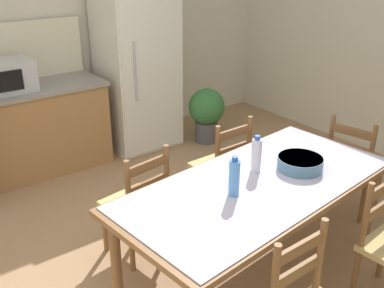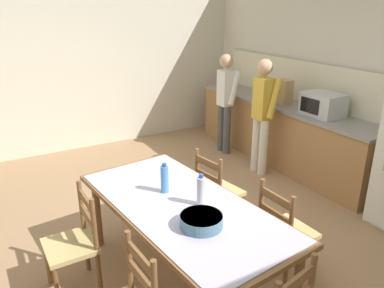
{
  "view_description": "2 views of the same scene",
  "coord_description": "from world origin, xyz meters",
  "px_view_note": "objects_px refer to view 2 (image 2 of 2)",
  "views": [
    {
      "loc": [
        -1.4,
        -2.25,
        2.23
      ],
      "look_at": [
        0.35,
        0.11,
        0.92
      ],
      "focal_mm": 42.0,
      "sensor_mm": 36.0,
      "label": 1
    },
    {
      "loc": [
        2.93,
        -1.67,
        2.31
      ],
      "look_at": [
        0.07,
        -0.01,
        1.07
      ],
      "focal_mm": 35.0,
      "sensor_mm": 36.0,
      "label": 2
    }
  ],
  "objects_px": {
    "dining_table": "(182,212)",
    "microwave": "(323,105)",
    "bottle_near_centre": "(165,179)",
    "serving_bowl": "(201,220)",
    "paper_bag": "(283,92)",
    "bottle_off_centre": "(201,191)",
    "chair_side_near_left": "(74,244)",
    "chair_side_far_right": "(284,232)",
    "chair_side_far_left": "(217,192)",
    "person_at_counter": "(262,111)",
    "person_at_sink": "(225,99)"
  },
  "relations": [
    {
      "from": "dining_table",
      "to": "microwave",
      "type": "bearing_deg",
      "value": 108.64
    },
    {
      "from": "bottle_near_centre",
      "to": "serving_bowl",
      "type": "xyz_separation_m",
      "value": [
        0.62,
        -0.01,
        -0.07
      ]
    },
    {
      "from": "paper_bag",
      "to": "serving_bowl",
      "type": "relative_size",
      "value": 1.13
    },
    {
      "from": "paper_bag",
      "to": "dining_table",
      "type": "distance_m",
      "value": 3.07
    },
    {
      "from": "microwave",
      "to": "bottle_off_centre",
      "type": "relative_size",
      "value": 1.85
    },
    {
      "from": "bottle_near_centre",
      "to": "chair_side_near_left",
      "type": "xyz_separation_m",
      "value": [
        -0.12,
        -0.79,
        -0.45
      ]
    },
    {
      "from": "bottle_off_centre",
      "to": "bottle_near_centre",
      "type": "bearing_deg",
      "value": -155.53
    },
    {
      "from": "chair_side_far_right",
      "to": "chair_side_far_left",
      "type": "height_order",
      "value": "same"
    },
    {
      "from": "dining_table",
      "to": "chair_side_far_left",
      "type": "xyz_separation_m",
      "value": [
        -0.54,
        0.72,
        -0.25
      ]
    },
    {
      "from": "serving_bowl",
      "to": "chair_side_near_left",
      "type": "distance_m",
      "value": 1.14
    },
    {
      "from": "bottle_near_centre",
      "to": "bottle_off_centre",
      "type": "bearing_deg",
      "value": 24.47
    },
    {
      "from": "serving_bowl",
      "to": "person_at_counter",
      "type": "distance_m",
      "value": 2.79
    },
    {
      "from": "microwave",
      "to": "paper_bag",
      "type": "relative_size",
      "value": 1.39
    },
    {
      "from": "paper_bag",
      "to": "person_at_sink",
      "type": "distance_m",
      "value": 0.94
    },
    {
      "from": "serving_bowl",
      "to": "chair_side_near_left",
      "type": "relative_size",
      "value": 0.35
    },
    {
      "from": "dining_table",
      "to": "person_at_counter",
      "type": "height_order",
      "value": "person_at_counter"
    },
    {
      "from": "microwave",
      "to": "chair_side_near_left",
      "type": "relative_size",
      "value": 0.55
    },
    {
      "from": "microwave",
      "to": "dining_table",
      "type": "distance_m",
      "value": 2.76
    },
    {
      "from": "paper_bag",
      "to": "serving_bowl",
      "type": "xyz_separation_m",
      "value": [
        1.97,
        -2.62,
        -0.28
      ]
    },
    {
      "from": "paper_bag",
      "to": "person_at_counter",
      "type": "xyz_separation_m",
      "value": [
        0.15,
        -0.51,
        -0.19
      ]
    },
    {
      "from": "person_at_counter",
      "to": "chair_side_far_left",
      "type": "bearing_deg",
      "value": -145.86
    },
    {
      "from": "bottle_near_centre",
      "to": "person_at_sink",
      "type": "relative_size",
      "value": 0.17
    },
    {
      "from": "chair_side_far_right",
      "to": "person_at_counter",
      "type": "bearing_deg",
      "value": -35.88
    },
    {
      "from": "bottle_off_centre",
      "to": "chair_side_near_left",
      "type": "relative_size",
      "value": 0.3
    },
    {
      "from": "dining_table",
      "to": "person_at_counter",
      "type": "relative_size",
      "value": 1.31
    },
    {
      "from": "paper_bag",
      "to": "chair_side_far_left",
      "type": "height_order",
      "value": "paper_bag"
    },
    {
      "from": "person_at_counter",
      "to": "microwave",
      "type": "bearing_deg",
      "value": -48.25
    },
    {
      "from": "microwave",
      "to": "chair_side_far_left",
      "type": "bearing_deg",
      "value": -79.8
    },
    {
      "from": "bottle_near_centre",
      "to": "dining_table",
      "type": "bearing_deg",
      "value": 5.99
    },
    {
      "from": "person_at_counter",
      "to": "bottle_off_centre",
      "type": "bearing_deg",
      "value": -141.52
    },
    {
      "from": "paper_bag",
      "to": "chair_side_far_left",
      "type": "xyz_separation_m",
      "value": [
        1.07,
        -1.87,
        -0.66
      ]
    },
    {
      "from": "bottle_off_centre",
      "to": "serving_bowl",
      "type": "relative_size",
      "value": 0.84
    },
    {
      "from": "dining_table",
      "to": "chair_side_far_right",
      "type": "xyz_separation_m",
      "value": [
        0.38,
        0.82,
        -0.25
      ]
    },
    {
      "from": "dining_table",
      "to": "chair_side_far_right",
      "type": "relative_size",
      "value": 2.35
    },
    {
      "from": "chair_side_near_left",
      "to": "chair_side_far_right",
      "type": "bearing_deg",
      "value": 64.49
    },
    {
      "from": "paper_bag",
      "to": "bottle_off_centre",
      "type": "distance_m",
      "value": 2.99
    },
    {
      "from": "chair_side_near_left",
      "to": "chair_side_far_right",
      "type": "height_order",
      "value": "same"
    },
    {
      "from": "bottle_near_centre",
      "to": "person_at_counter",
      "type": "distance_m",
      "value": 2.42
    },
    {
      "from": "chair_side_far_right",
      "to": "person_at_sink",
      "type": "bearing_deg",
      "value": -26.3
    },
    {
      "from": "paper_bag",
      "to": "bottle_off_centre",
      "type": "height_order",
      "value": "paper_bag"
    },
    {
      "from": "chair_side_far_right",
      "to": "person_at_counter",
      "type": "distance_m",
      "value": 2.27
    },
    {
      "from": "bottle_off_centre",
      "to": "chair_side_near_left",
      "type": "xyz_separation_m",
      "value": [
        -0.46,
        -0.95,
        -0.45
      ]
    },
    {
      "from": "bottle_near_centre",
      "to": "serving_bowl",
      "type": "bearing_deg",
      "value": -0.69
    },
    {
      "from": "dining_table",
      "to": "bottle_off_centre",
      "type": "xyz_separation_m",
      "value": [
        0.09,
        0.13,
        0.2
      ]
    },
    {
      "from": "chair_side_near_left",
      "to": "chair_side_far_left",
      "type": "xyz_separation_m",
      "value": [
        -0.16,
        1.54,
        0.0
      ]
    },
    {
      "from": "paper_bag",
      "to": "bottle_off_centre",
      "type": "xyz_separation_m",
      "value": [
        1.7,
        -2.46,
        -0.21
      ]
    },
    {
      "from": "paper_bag",
      "to": "dining_table",
      "type": "relative_size",
      "value": 0.17
    },
    {
      "from": "paper_bag",
      "to": "bottle_near_centre",
      "type": "distance_m",
      "value": 2.95
    },
    {
      "from": "person_at_sink",
      "to": "serving_bowl",
      "type": "bearing_deg",
      "value": -127.84
    },
    {
      "from": "chair_side_far_left",
      "to": "person_at_sink",
      "type": "distance_m",
      "value": 2.34
    }
  ]
}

